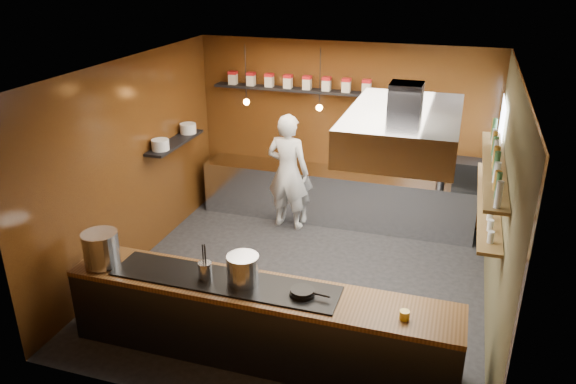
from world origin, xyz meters
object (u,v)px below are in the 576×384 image
at_px(stockpot_large, 101,249).
at_px(chef, 288,172).
at_px(espresso_machine, 468,174).
at_px(extractor_hood, 403,128).
at_px(stockpot_small, 243,269).

bearing_deg(stockpot_large, chef, 71.10).
bearing_deg(espresso_machine, chef, -168.92).
bearing_deg(extractor_hood, stockpot_small, -141.17).
height_order(stockpot_large, stockpot_small, stockpot_large).
distance_m(stockpot_large, stockpot_small, 1.72).
distance_m(extractor_hood, espresso_machine, 3.01).
xyz_separation_m(espresso_machine, chef, (-2.81, -0.42, -0.14)).
xyz_separation_m(extractor_hood, stockpot_small, (-1.47, -1.19, -1.40)).
bearing_deg(extractor_hood, espresso_machine, 72.54).
height_order(extractor_hood, stockpot_large, extractor_hood).
distance_m(stockpot_small, chef, 3.36).
xyz_separation_m(stockpot_small, chef, (-0.54, 3.31, -0.13)).
xyz_separation_m(stockpot_small, espresso_machine, (2.27, 3.73, 0.01)).
bearing_deg(stockpot_large, extractor_hood, 22.17).
height_order(stockpot_large, chef, chef).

